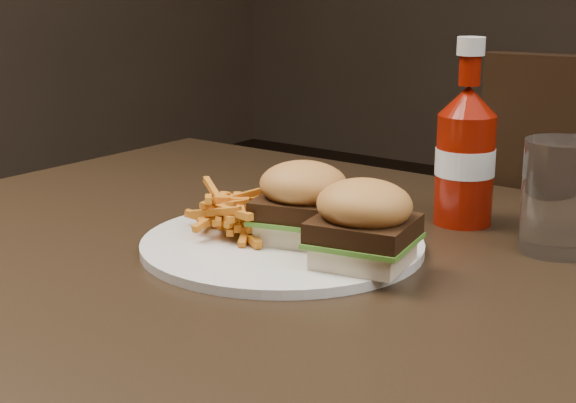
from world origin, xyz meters
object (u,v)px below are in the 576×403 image
Objects in this scene: dining_table at (353,285)px; ketchup_bottle at (464,173)px; plate at (282,245)px; tumbler at (560,200)px.

ketchup_bottle is at bearing 85.22° from dining_table.
tumbler is at bearing 35.93° from plate.
tumbler is (0.14, 0.17, 0.08)m from dining_table.
ketchup_bottle reaches higher than dining_table.
plate is at bearing -144.07° from tumbler.
dining_table is 8.96× the size of ketchup_bottle.
dining_table is 0.09m from plate.
tumbler reaches higher than dining_table.
ketchup_bottle is (0.11, 0.20, 0.06)m from plate.
ketchup_bottle is 0.13m from tumbler.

